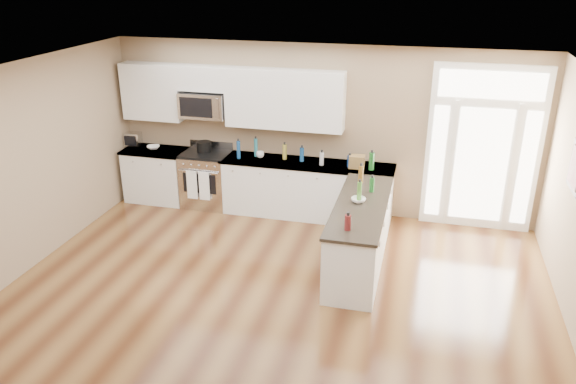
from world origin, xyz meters
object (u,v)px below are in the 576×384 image
(peninsula_cabinet, at_px, (359,237))
(stockpot, at_px, (204,146))
(toaster_oven, at_px, (133,139))
(kitchen_range, at_px, (207,179))

(peninsula_cabinet, xyz_separation_m, stockpot, (-2.91, 1.53, 0.61))
(peninsula_cabinet, relative_size, toaster_oven, 8.75)
(stockpot, xyz_separation_m, toaster_oven, (-1.37, 0.06, 0.01))
(kitchen_range, xyz_separation_m, stockpot, (-0.05, 0.08, 0.57))
(toaster_oven, bearing_deg, kitchen_range, -10.76)
(kitchen_range, bearing_deg, peninsula_cabinet, -26.92)
(peninsula_cabinet, bearing_deg, toaster_oven, 159.61)
(peninsula_cabinet, height_order, toaster_oven, toaster_oven)
(peninsula_cabinet, distance_m, stockpot, 3.34)
(stockpot, distance_m, toaster_oven, 1.37)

